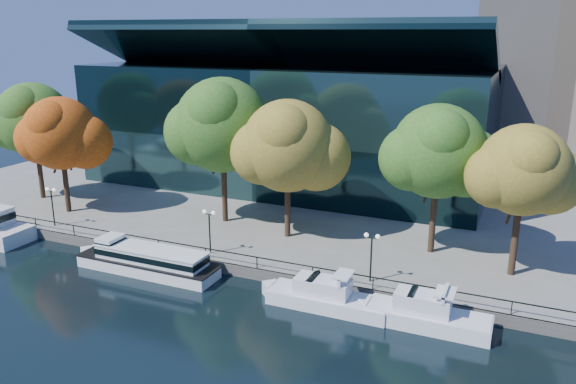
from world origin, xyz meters
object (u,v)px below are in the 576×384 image
at_px(tree_3, 289,148).
at_px(cruiser_near, 323,296).
at_px(tree_4, 440,154).
at_px(tree_5, 525,172).
at_px(lamp_0, 52,198).
at_px(tour_boat, 144,259).
at_px(lamp_1, 209,222).
at_px(cruiser_far, 422,313).
at_px(tree_2, 224,127).
at_px(lamp_2, 372,246).
at_px(tree_0, 34,121).
at_px(tree_1, 61,135).

bearing_deg(tree_3, cruiser_near, -54.86).
distance_m(cruiser_near, tree_4, 16.23).
height_order(tree_5, lamp_0, tree_5).
distance_m(tour_boat, lamp_1, 6.45).
height_order(tree_3, tree_4, tree_4).
bearing_deg(cruiser_near, cruiser_far, 1.03).
height_order(cruiser_far, lamp_0, lamp_0).
height_order(cruiser_near, tree_2, tree_2).
relative_size(tree_3, lamp_2, 3.28).
bearing_deg(tree_3, lamp_2, -33.97).
bearing_deg(tree_5, tree_0, 178.76).
distance_m(tree_3, lamp_1, 10.03).
height_order(tree_3, lamp_2, tree_3).
height_order(tour_boat, tree_0, tree_0).
relative_size(tour_boat, tree_1, 1.14).
bearing_deg(cruiser_far, tree_5, 59.68).
height_order(tree_4, lamp_1, tree_4).
height_order(tour_boat, tree_1, tree_1).
bearing_deg(tree_4, tree_1, -174.02).
relative_size(tree_2, tree_3, 1.12).
distance_m(cruiser_far, lamp_2, 6.72).
bearing_deg(tree_3, tree_2, 168.73).
height_order(lamp_0, lamp_1, same).
relative_size(tree_0, tree_3, 1.03).
bearing_deg(tree_0, tree_2, 2.95).
xyz_separation_m(tree_5, lamp_2, (-10.37, -5.87, -5.64)).
xyz_separation_m(cruiser_near, tree_1, (-32.64, 7.91, 8.60)).
relative_size(tour_boat, tree_4, 1.08).
height_order(tree_0, tree_4, tree_0).
xyz_separation_m(tree_3, tree_5, (20.32, -0.83, -0.09)).
distance_m(tree_1, tree_5, 45.63).
bearing_deg(tour_boat, tree_5, 18.15).
height_order(cruiser_far, tree_1, tree_1).
bearing_deg(tree_1, cruiser_far, -10.99).
xyz_separation_m(tree_0, tree_2, (24.26, 1.25, 0.74)).
distance_m(tree_1, lamp_1, 21.64).
bearing_deg(tree_1, cruiser_near, -13.63).
distance_m(tree_5, lamp_2, 13.18).
bearing_deg(tree_3, tree_4, 6.43).
height_order(tree_1, tree_3, tree_3).
height_order(tree_1, lamp_2, tree_1).
height_order(tree_2, tree_4, tree_2).
height_order(cruiser_near, lamp_1, lamp_1).
height_order(cruiser_far, tree_4, tree_4).
bearing_deg(tree_4, tree_3, -173.57).
xyz_separation_m(tree_0, tree_5, (52.37, -1.14, -0.54)).
height_order(tree_3, lamp_1, tree_3).
relative_size(cruiser_far, tree_0, 0.71).
xyz_separation_m(tour_boat, tree_1, (-16.11, 7.96, 8.37)).
height_order(cruiser_near, lamp_2, lamp_2).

